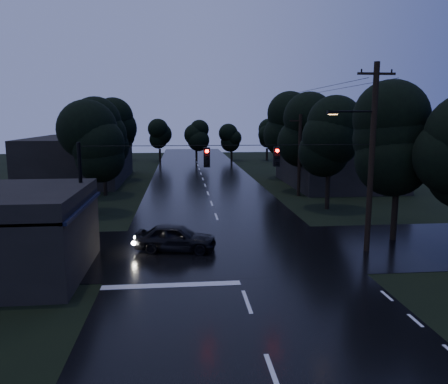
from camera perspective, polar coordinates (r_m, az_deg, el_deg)
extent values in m
plane|color=black|center=(13.43, 6.47, -22.75)|extent=(160.00, 160.00, 0.00)
cube|color=black|center=(41.76, -2.11, -0.21)|extent=(12.00, 120.00, 0.02)
cube|color=black|center=(24.29, 0.53, -7.52)|extent=(60.00, 9.00, 0.02)
cube|color=black|center=(21.79, -25.67, -1.82)|extent=(6.00, 7.00, 0.12)
cube|color=black|center=(20.95, -17.94, -1.76)|extent=(0.30, 7.00, 0.15)
cylinder|color=black|center=(18.60, -20.23, -8.74)|extent=(0.10, 0.10, 3.00)
cylinder|color=black|center=(24.22, -16.71, -4.31)|extent=(0.10, 0.10, 3.00)
cube|color=#FFE066|center=(19.69, -18.89, -4.62)|extent=(0.06, 1.60, 0.50)
cube|color=#FFE066|center=(22.25, -17.33, -2.92)|extent=(0.06, 1.20, 0.50)
cube|color=black|center=(48.25, 14.44, 3.46)|extent=(10.00, 14.00, 4.40)
cube|color=black|center=(52.56, -18.28, 4.10)|extent=(10.00, 16.00, 5.00)
cylinder|color=black|center=(24.32, 18.72, 4.02)|extent=(0.30, 0.30, 10.00)
cube|color=black|center=(24.32, 19.30, 14.39)|extent=(2.00, 0.12, 0.12)
cylinder|color=black|center=(23.79, 16.60, 10.05)|extent=(2.20, 0.10, 0.10)
cube|color=black|center=(23.40, 14.05, 10.05)|extent=(0.60, 0.25, 0.18)
cube|color=#FFB266|center=(23.40, 14.04, 9.81)|extent=(0.45, 0.18, 0.03)
cylinder|color=black|center=(40.67, 9.83, 4.71)|extent=(0.30, 0.30, 7.50)
cube|color=black|center=(40.53, 9.96, 9.15)|extent=(2.00, 0.12, 0.12)
cylinder|color=black|center=(23.01, -18.09, -1.28)|extent=(0.18, 0.18, 6.00)
cylinder|color=black|center=(22.25, 0.83, 6.11)|extent=(15.00, 0.03, 0.03)
cube|color=black|center=(22.19, -2.26, 4.55)|extent=(0.32, 0.25, 1.00)
sphere|color=#FF0C07|center=(22.04, -2.24, 4.51)|extent=(0.18, 0.18, 0.18)
cube|color=black|center=(22.69, 6.88, 4.60)|extent=(0.32, 0.25, 1.00)
sphere|color=#FF0C07|center=(22.54, 6.96, 4.56)|extent=(0.18, 0.18, 0.18)
cylinder|color=black|center=(27.72, 21.35, -3.03)|extent=(0.36, 0.36, 2.80)
sphere|color=black|center=(27.22, 21.79, 3.97)|extent=(4.48, 4.48, 4.48)
sphere|color=black|center=(27.14, 21.95, 6.49)|extent=(4.48, 4.48, 4.48)
sphere|color=black|center=(27.11, 22.11, 9.02)|extent=(4.48, 4.48, 4.48)
cylinder|color=black|center=(34.22, -16.48, -0.74)|extent=(0.36, 0.36, 2.45)
sphere|color=black|center=(33.83, -16.73, 4.22)|extent=(3.92, 3.92, 3.92)
sphere|color=black|center=(33.76, -16.81, 6.00)|extent=(3.92, 3.92, 3.92)
sphere|color=black|center=(33.71, -16.90, 7.78)|extent=(3.92, 3.92, 3.92)
cylinder|color=black|center=(42.09, -15.28, 1.33)|extent=(0.36, 0.36, 2.62)
sphere|color=black|center=(41.76, -15.47, 5.66)|extent=(4.20, 4.20, 4.20)
sphere|color=black|center=(41.71, -15.54, 7.20)|extent=(4.20, 4.20, 4.20)
sphere|color=black|center=(41.68, -15.62, 8.75)|extent=(4.20, 4.20, 4.20)
cylinder|color=black|center=(51.97, -14.12, 3.02)|extent=(0.36, 0.36, 2.80)
sphere|color=black|center=(51.70, -14.28, 6.76)|extent=(4.48, 4.48, 4.48)
sphere|color=black|center=(51.66, -14.33, 8.09)|extent=(4.48, 4.48, 4.48)
sphere|color=black|center=(51.64, -14.39, 9.42)|extent=(4.48, 4.48, 4.48)
cylinder|color=black|center=(35.49, 13.36, -0.09)|extent=(0.36, 0.36, 2.62)
sphere|color=black|center=(35.11, 13.57, 5.04)|extent=(4.20, 4.20, 4.20)
sphere|color=black|center=(35.04, 13.64, 6.87)|extent=(4.20, 4.20, 4.20)
sphere|color=black|center=(35.01, 13.71, 8.71)|extent=(4.20, 4.20, 4.20)
cylinder|color=black|center=(43.20, 10.70, 1.83)|extent=(0.36, 0.36, 2.80)
sphere|color=black|center=(42.87, 10.85, 6.34)|extent=(4.48, 4.48, 4.48)
sphere|color=black|center=(42.82, 10.90, 7.94)|extent=(4.48, 4.48, 4.48)
sphere|color=black|center=(42.81, 10.95, 9.55)|extent=(4.48, 4.48, 4.48)
cylinder|color=black|center=(52.93, 8.32, 3.42)|extent=(0.36, 0.36, 2.97)
sphere|color=black|center=(52.66, 8.41, 7.33)|extent=(4.76, 4.76, 4.76)
sphere|color=black|center=(52.62, 8.45, 8.72)|extent=(4.76, 4.76, 4.76)
sphere|color=black|center=(52.62, 8.48, 10.11)|extent=(4.76, 4.76, 4.76)
imported|color=black|center=(24.02, -6.32, -5.93)|extent=(4.62, 2.50, 1.49)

